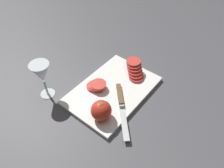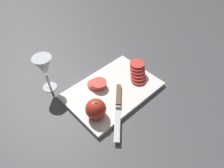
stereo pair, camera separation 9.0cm
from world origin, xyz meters
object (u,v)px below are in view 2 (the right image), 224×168
at_px(tomato_slice_stack_far, 138,72).
at_px(wine_glass, 44,67).
at_px(tomato_slice_stack_near, 97,84).
at_px(whole_tomato, 96,109).
at_px(knife, 118,101).

bearing_deg(tomato_slice_stack_far, wine_glass, -36.26).
bearing_deg(wine_glass, tomato_slice_stack_near, 133.58).
xyz_separation_m(whole_tomato, tomato_slice_stack_far, (-0.27, -0.04, -0.01)).
relative_size(wine_glass, tomato_slice_stack_near, 1.93).
bearing_deg(tomato_slice_stack_near, wine_glass, -46.42).
height_order(whole_tomato, knife, whole_tomato).
height_order(wine_glass, tomato_slice_stack_far, wine_glass).
distance_m(wine_glass, tomato_slice_stack_near, 0.22).
bearing_deg(wine_glass, tomato_slice_stack_far, 143.74).
bearing_deg(tomato_slice_stack_far, whole_tomato, 7.52).
relative_size(wine_glass, tomato_slice_stack_far, 1.53).
bearing_deg(knife, tomato_slice_stack_near, -130.82).
xyz_separation_m(whole_tomato, knife, (-0.11, 0.01, -0.03)).
height_order(whole_tomato, tomato_slice_stack_far, whole_tomato).
distance_m(whole_tomato, knife, 0.11).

